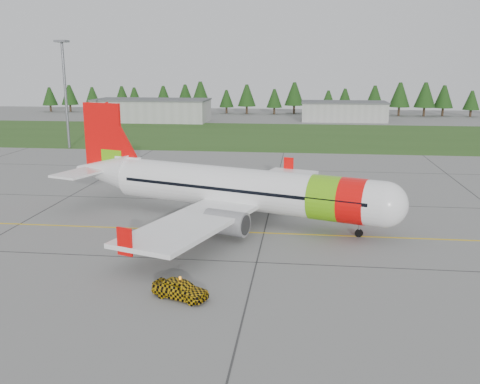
# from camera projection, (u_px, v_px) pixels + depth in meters

# --- Properties ---
(ground) EXTENTS (320.00, 320.00, 0.00)m
(ground) POSITION_uv_depth(u_px,v_px,m) (139.00, 257.00, 45.03)
(ground) COLOR gray
(ground) RESTS_ON ground
(aircraft) EXTENTS (37.13, 35.22, 11.65)m
(aircraft) POSITION_uv_depth(u_px,v_px,m) (235.00, 189.00, 55.23)
(aircraft) COLOR white
(aircraft) RESTS_ON ground
(follow_me_car) EXTENTS (1.89, 2.03, 4.10)m
(follow_me_car) POSITION_uv_depth(u_px,v_px,m) (180.00, 270.00, 36.71)
(follow_me_car) COLOR #EBB70D
(follow_me_car) RESTS_ON ground
(grass_strip) EXTENTS (320.00, 50.00, 0.03)m
(grass_strip) POSITION_uv_depth(u_px,v_px,m) (245.00, 135.00, 124.25)
(grass_strip) COLOR #30561E
(grass_strip) RESTS_ON ground
(taxi_guideline) EXTENTS (120.00, 0.25, 0.02)m
(taxi_guideline) POSITION_uv_depth(u_px,v_px,m) (163.00, 229.00, 52.76)
(taxi_guideline) COLOR gold
(taxi_guideline) RESTS_ON ground
(hangar_west) EXTENTS (32.00, 14.00, 6.00)m
(hangar_west) POSITION_uv_depth(u_px,v_px,m) (152.00, 111.00, 154.07)
(hangar_west) COLOR #A8A8A3
(hangar_west) RESTS_ON ground
(hangar_east) EXTENTS (24.00, 12.00, 5.20)m
(hangar_east) POSITION_uv_depth(u_px,v_px,m) (344.00, 112.00, 155.56)
(hangar_east) COLOR #A8A8A3
(hangar_east) RESTS_ON ground
(floodlight_mast) EXTENTS (0.50, 0.50, 20.00)m
(floodlight_mast) POSITION_uv_depth(u_px,v_px,m) (66.00, 96.00, 102.44)
(floodlight_mast) COLOR slate
(floodlight_mast) RESTS_ON ground
(treeline) EXTENTS (160.00, 8.00, 10.00)m
(treeline) POSITION_uv_depth(u_px,v_px,m) (263.00, 99.00, 177.20)
(treeline) COLOR #1C3F14
(treeline) RESTS_ON ground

